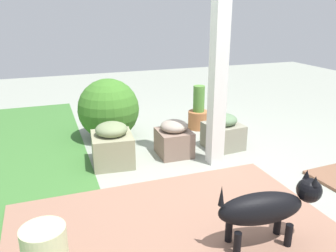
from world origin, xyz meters
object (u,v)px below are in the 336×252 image
(porch_pillar, at_px, (220,46))
(stone_planter_mid, at_px, (112,145))
(round_shrub, at_px, (109,109))
(stone_planter_near, at_px, (174,139))
(dog, at_px, (268,207))
(stone_planter_nearest, at_px, (223,132))
(terracotta_pot_tall, at_px, (198,113))

(porch_pillar, distance_m, stone_planter_mid, 1.49)
(porch_pillar, bearing_deg, round_shrub, 39.00)
(stone_planter_near, height_order, round_shrub, round_shrub)
(stone_planter_near, relative_size, dog, 0.54)
(stone_planter_near, bearing_deg, porch_pillar, -135.41)
(stone_planter_mid, bearing_deg, stone_planter_nearest, -90.01)
(round_shrub, height_order, dog, round_shrub)
(round_shrub, bearing_deg, stone_planter_mid, 171.33)
(stone_planter_nearest, height_order, stone_planter_mid, stone_planter_mid)
(terracotta_pot_tall, xyz_separation_m, dog, (-2.43, 0.61, 0.09))
(round_shrub, xyz_separation_m, dog, (-2.48, -0.61, -0.08))
(stone_planter_nearest, xyz_separation_m, terracotta_pot_tall, (0.74, -0.02, 0.02))
(porch_pillar, height_order, stone_planter_nearest, porch_pillar)
(stone_planter_nearest, height_order, dog, dog)
(porch_pillar, height_order, round_shrub, porch_pillar)
(porch_pillar, distance_m, stone_planter_nearest, 1.12)
(terracotta_pot_tall, bearing_deg, porch_pillar, 164.18)
(stone_planter_nearest, bearing_deg, round_shrub, 56.48)
(stone_planter_near, xyz_separation_m, stone_planter_mid, (-0.01, 0.70, 0.02))
(porch_pillar, bearing_deg, stone_planter_near, 44.59)
(terracotta_pot_tall, relative_size, dog, 0.79)
(stone_planter_nearest, height_order, stone_planter_near, stone_planter_nearest)
(stone_planter_nearest, bearing_deg, porch_pillar, 139.84)
(round_shrub, relative_size, dog, 1.01)
(porch_pillar, distance_m, round_shrub, 1.68)
(stone_planter_nearest, height_order, round_shrub, round_shrub)
(stone_planter_near, height_order, terracotta_pot_tall, terracotta_pot_tall)
(terracotta_pot_tall, bearing_deg, stone_planter_near, 138.98)
(porch_pillar, distance_m, dog, 1.67)
(stone_planter_near, distance_m, dog, 1.70)
(stone_planter_near, xyz_separation_m, round_shrub, (0.79, 0.58, 0.19))
(stone_planter_mid, bearing_deg, round_shrub, -8.67)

